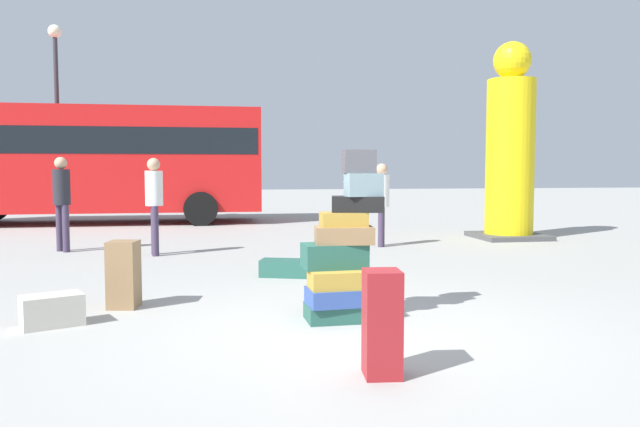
{
  "coord_description": "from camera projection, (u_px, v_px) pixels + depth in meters",
  "views": [
    {
      "loc": [
        -1.25,
        -5.49,
        1.49
      ],
      "look_at": [
        -0.04,
        1.68,
        0.96
      ],
      "focal_mm": 34.44,
      "sensor_mm": 36.0,
      "label": 1
    }
  ],
  "objects": [
    {
      "name": "ground_plane",
      "position": [
        354.0,
        329.0,
        5.71
      ],
      "size": [
        80.0,
        80.0,
        0.0
      ],
      "primitive_type": "plane",
      "color": "#9E9E99"
    },
    {
      "name": "suitcase_brown_white_trunk",
      "position": [
        124.0,
        274.0,
        6.59
      ],
      "size": [
        0.34,
        0.36,
        0.72
      ],
      "primitive_type": "cube",
      "rotation": [
        0.0,
        0.0,
        -0.17
      ],
      "color": "olive",
      "rests_on": "ground"
    },
    {
      "name": "suitcase_tan_right_side",
      "position": [
        340.0,
        270.0,
        8.58
      ],
      "size": [
        0.69,
        0.51,
        0.18
      ],
      "primitive_type": "cube",
      "rotation": [
        0.0,
        0.0,
        -0.4
      ],
      "color": "#B28C33",
      "rests_on": "ground"
    },
    {
      "name": "suitcase_teal_behind_tower",
      "position": [
        286.0,
        268.0,
        8.52
      ],
      "size": [
        0.78,
        0.55,
        0.24
      ],
      "primitive_type": "cube",
      "rotation": [
        0.0,
        0.0,
        -0.31
      ],
      "color": "#26594C",
      "rests_on": "ground"
    },
    {
      "name": "parked_bus",
      "position": [
        91.0,
        157.0,
        16.85
      ],
      "size": [
        9.2,
        2.76,
        3.15
      ],
      "rotation": [
        0.0,
        0.0,
        -0.0
      ],
      "color": "red",
      "rests_on": "ground"
    },
    {
      "name": "yellow_dummy_statue",
      "position": [
        510.0,
        152.0,
        13.15
      ],
      "size": [
        1.43,
        1.43,
        4.19
      ],
      "color": "yellow",
      "rests_on": "ground"
    },
    {
      "name": "suitcase_tower",
      "position": [
        344.0,
        256.0,
        6.08
      ],
      "size": [
        0.85,
        0.62,
        1.68
      ],
      "color": "#26594C",
      "rests_on": "ground"
    },
    {
      "name": "person_bearded_onlooker",
      "position": [
        154.0,
        197.0,
        10.58
      ],
      "size": [
        0.3,
        0.34,
        1.69
      ],
      "rotation": [
        0.0,
        0.0,
        -1.42
      ],
      "color": "#3F334C",
      "rests_on": "ground"
    },
    {
      "name": "suitcase_cream_upright_blue",
      "position": [
        52.0,
        310.0,
        5.83
      ],
      "size": [
        0.63,
        0.53,
        0.3
      ],
      "primitive_type": "cube",
      "rotation": [
        0.0,
        0.0,
        0.43
      ],
      "color": "beige",
      "rests_on": "ground"
    },
    {
      "name": "person_tourist_with_camera",
      "position": [
        382.0,
        197.0,
        11.82
      ],
      "size": [
        0.3,
        0.33,
        1.6
      ],
      "rotation": [
        0.0,
        0.0,
        -1.88
      ],
      "color": "#3F334C",
      "rests_on": "ground"
    },
    {
      "name": "person_passerby_in_red",
      "position": [
        62.0,
        195.0,
        11.04
      ],
      "size": [
        0.3,
        0.3,
        1.71
      ],
      "rotation": [
        0.0,
        0.0,
        -0.83
      ],
      "color": "#3F334C",
      "rests_on": "ground"
    },
    {
      "name": "suitcase_maroon_left_side",
      "position": [
        382.0,
        323.0,
        4.4
      ],
      "size": [
        0.28,
        0.31,
        0.77
      ],
      "primitive_type": "cube",
      "rotation": [
        0.0,
        0.0,
        -0.09
      ],
      "color": "maroon",
      "rests_on": "ground"
    },
    {
      "name": "lamp_post",
      "position": [
        57.0,
        92.0,
        16.82
      ],
      "size": [
        0.36,
        0.36,
        5.42
      ],
      "color": "#333338",
      "rests_on": "ground"
    }
  ]
}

